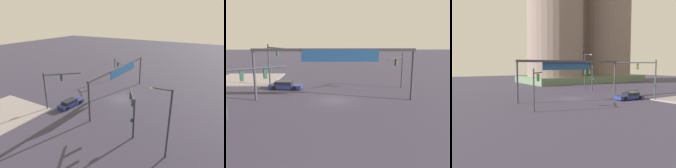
% 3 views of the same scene
% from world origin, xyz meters
% --- Properties ---
extents(ground_plane, '(178.17, 178.17, 0.00)m').
position_xyz_m(ground_plane, '(0.00, 0.00, 0.00)').
color(ground_plane, '#3B374B').
extents(sidewalk_corner, '(10.92, 11.38, 0.15)m').
position_xyz_m(sidewalk_corner, '(15.26, -13.67, 0.07)').
color(sidewalk_corner, gray).
rests_on(sidewalk_corner, ground).
extents(traffic_signal_near_corner, '(4.26, 4.73, 6.46)m').
position_xyz_m(traffic_signal_near_corner, '(9.24, -7.80, 4.24)').
color(traffic_signal_near_corner, '#3D3F43').
rests_on(traffic_signal_near_corner, ground).
extents(traffic_signal_opposite_side, '(5.51, 3.33, 5.48)m').
position_xyz_m(traffic_signal_opposite_side, '(8.86, 6.44, 3.65)').
color(traffic_signal_opposite_side, '#353A47').
rests_on(traffic_signal_opposite_side, ground).
extents(traffic_signal_cross_street, '(2.93, 3.43, 5.20)m').
position_xyz_m(traffic_signal_cross_street, '(-9.56, -6.28, 3.44)').
color(traffic_signal_cross_street, '#393942').
rests_on(traffic_signal_cross_street, ground).
extents(streetlamp_curved_arm, '(0.40, 2.41, 8.14)m').
position_xyz_m(streetlamp_curved_arm, '(11.61, 11.57, 4.71)').
color(streetlamp_curved_arm, '#333649').
rests_on(streetlamp_curved_arm, ground).
extents(overhead_sign_gantry, '(19.60, 0.43, 6.38)m').
position_xyz_m(overhead_sign_gantry, '(-0.19, -0.03, 5.36)').
color(overhead_sign_gantry, '#3F3B45').
rests_on(overhead_sign_gantry, ground).
extents(sedan_car_approaching, '(4.93, 2.15, 1.21)m').
position_xyz_m(sedan_car_approaching, '(7.15, -6.07, 0.57)').
color(sedan_car_approaching, navy).
rests_on(sedan_car_approaching, ground).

